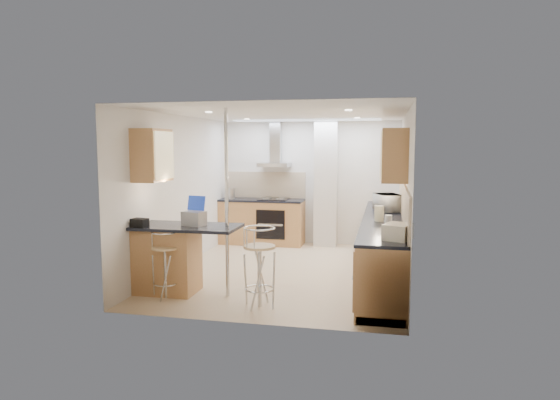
% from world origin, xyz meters
% --- Properties ---
extents(ground, '(4.80, 4.80, 0.00)m').
position_xyz_m(ground, '(0.00, 0.00, 0.00)').
color(ground, beige).
rests_on(ground, ground).
extents(room_shell, '(3.64, 4.84, 2.51)m').
position_xyz_m(room_shell, '(0.32, 0.38, 1.54)').
color(room_shell, silver).
rests_on(room_shell, ground).
extents(right_counter, '(0.63, 4.40, 0.92)m').
position_xyz_m(right_counter, '(1.50, 0.00, 0.46)').
color(right_counter, '#AC7F45').
rests_on(right_counter, ground).
extents(back_counter, '(1.70, 0.63, 0.92)m').
position_xyz_m(back_counter, '(-0.95, 2.10, 0.46)').
color(back_counter, '#AC7F45').
rests_on(back_counter, ground).
extents(peninsula, '(1.47, 0.72, 0.94)m').
position_xyz_m(peninsula, '(-1.12, -1.45, 0.48)').
color(peninsula, '#AC7F45').
rests_on(peninsula, ground).
extents(microwave, '(0.52, 0.61, 0.29)m').
position_xyz_m(microwave, '(1.56, 0.74, 1.06)').
color(microwave, white).
rests_on(microwave, right_counter).
extents(laptop, '(0.32, 0.27, 0.19)m').
position_xyz_m(laptop, '(-1.00, -1.44, 1.04)').
color(laptop, '#9FA2A6').
rests_on(laptop, peninsula).
extents(bag, '(0.23, 0.18, 0.11)m').
position_xyz_m(bag, '(-1.66, -1.69, 1.00)').
color(bag, black).
rests_on(bag, peninsula).
extents(bar_stool_near, '(0.48, 0.48, 0.90)m').
position_xyz_m(bar_stool_near, '(-1.30, -1.71, 0.45)').
color(bar_stool_near, tan).
rests_on(bar_stool_near, ground).
extents(bar_stool_end, '(0.59, 0.59, 1.02)m').
position_xyz_m(bar_stool_end, '(0.00, -1.80, 0.51)').
color(bar_stool_end, tan).
rests_on(bar_stool_end, ground).
extents(jar_a, '(0.15, 0.15, 0.16)m').
position_xyz_m(jar_a, '(1.60, 1.29, 1.00)').
color(jar_a, white).
rests_on(jar_a, right_counter).
extents(jar_b, '(0.15, 0.15, 0.15)m').
position_xyz_m(jar_b, '(1.60, 0.99, 1.00)').
color(jar_b, white).
rests_on(jar_b, right_counter).
extents(jar_c, '(0.17, 0.17, 0.22)m').
position_xyz_m(jar_c, '(1.43, -0.38, 1.03)').
color(jar_c, beige).
rests_on(jar_c, right_counter).
extents(jar_d, '(0.12, 0.12, 0.14)m').
position_xyz_m(jar_d, '(1.56, -0.75, 0.99)').
color(jar_d, white).
rests_on(jar_d, right_counter).
extents(bread_bin, '(0.38, 0.43, 0.19)m').
position_xyz_m(bread_bin, '(1.67, -1.78, 1.01)').
color(bread_bin, white).
rests_on(bread_bin, right_counter).
extents(kettle, '(0.16, 0.16, 0.22)m').
position_xyz_m(kettle, '(-1.59, 2.06, 1.03)').
color(kettle, '#A9ABAE').
rests_on(kettle, back_counter).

